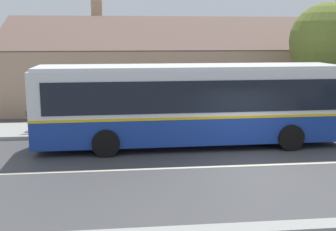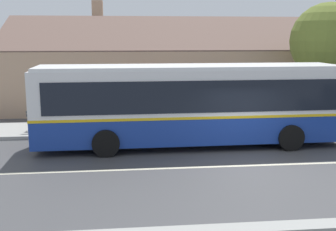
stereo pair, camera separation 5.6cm
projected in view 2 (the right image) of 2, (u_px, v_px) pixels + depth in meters
name	position (u px, v px, depth m)	size (l,w,h in m)	color
ground_plane	(253.00, 166.00, 14.17)	(300.00, 300.00, 0.00)	#424244
sidewalk_far	(215.00, 126.00, 20.02)	(60.00, 3.00, 0.15)	#9E9E99
curb_near	(317.00, 226.00, 9.52)	(60.00, 0.50, 0.12)	#9E9E99
lane_divider_stripe	(253.00, 165.00, 14.17)	(60.00, 0.16, 0.01)	beige
community_building	(192.00, 73.00, 27.98)	(23.04, 10.44, 6.58)	tan
transit_bus	(190.00, 103.00, 16.51)	(12.02, 2.90, 3.18)	navy
bench_by_building	(47.00, 121.00, 18.64)	(1.70, 0.51, 0.94)	#4C4C4C
street_tree_primary	(328.00, 43.00, 20.85)	(3.77, 3.77, 5.95)	#4C3828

